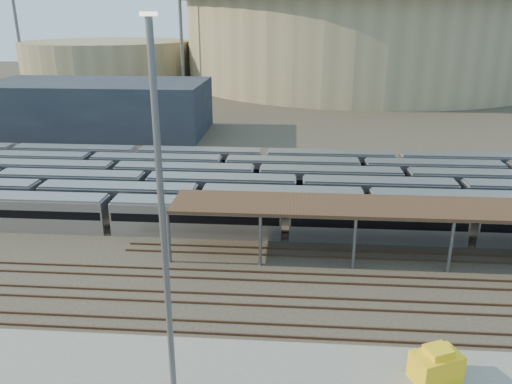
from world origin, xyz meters
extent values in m
plane|color=#383026|center=(0.00, 0.00, 0.00)|extent=(420.00, 420.00, 0.00)
cube|color=gray|center=(-5.00, -15.00, 0.10)|extent=(50.00, 9.00, 0.20)
cube|color=#ADADB1|center=(2.76, 8.00, 1.80)|extent=(112.00, 2.90, 3.60)
cube|color=#ADADB1|center=(-7.10, 12.20, 1.80)|extent=(112.00, 2.90, 3.60)
cube|color=#ADADB1|center=(4.24, 16.40, 1.80)|extent=(112.00, 2.90, 3.60)
cube|color=#ADADB1|center=(-1.20, 20.60, 1.80)|extent=(112.00, 2.90, 3.60)
cube|color=#ADADB1|center=(-6.06, 24.80, 1.80)|extent=(112.00, 2.90, 3.60)
cube|color=#ADADB1|center=(-0.67, 29.00, 1.80)|extent=(112.00, 2.90, 3.60)
cylinder|color=#5C5C62|center=(-8.00, 1.30, 2.50)|extent=(0.30, 0.30, 5.00)
cylinder|color=#5C5C62|center=(-8.00, 6.70, 2.50)|extent=(0.30, 0.30, 5.00)
cylinder|color=#5C5C62|center=(0.57, 1.30, 2.50)|extent=(0.30, 0.30, 5.00)
cylinder|color=#5C5C62|center=(0.57, 6.70, 2.50)|extent=(0.30, 0.30, 5.00)
cylinder|color=#5C5C62|center=(9.14, 1.30, 2.50)|extent=(0.30, 0.30, 5.00)
cylinder|color=#5C5C62|center=(9.14, 6.70, 2.50)|extent=(0.30, 0.30, 5.00)
cylinder|color=#5C5C62|center=(17.71, 1.30, 2.50)|extent=(0.30, 0.30, 5.00)
cylinder|color=#5C5C62|center=(17.71, 6.70, 2.50)|extent=(0.30, 0.30, 5.00)
cube|color=#362216|center=(22.00, 4.00, 5.15)|extent=(60.00, 6.00, 0.30)
cube|color=#4C3323|center=(0.00, -1.75, 0.09)|extent=(170.00, 0.12, 0.18)
cube|color=#4C3323|center=(0.00, -0.25, 0.09)|extent=(170.00, 0.12, 0.18)
cube|color=#4C3323|center=(0.00, -5.75, 0.09)|extent=(170.00, 0.12, 0.18)
cube|color=#4C3323|center=(0.00, -4.25, 0.09)|extent=(170.00, 0.12, 0.18)
cube|color=#4C3323|center=(0.00, -9.75, 0.09)|extent=(170.00, 0.12, 0.18)
cube|color=#4C3323|center=(0.00, -8.25, 0.09)|extent=(170.00, 0.12, 0.18)
cylinder|color=gray|center=(25.00, 140.00, 14.00)|extent=(116.00, 116.00, 28.00)
cylinder|color=gray|center=(-60.00, 130.00, 7.00)|extent=(56.00, 56.00, 14.00)
cube|color=#1E232D|center=(-35.00, 55.00, 5.00)|extent=(42.00, 20.00, 10.00)
cylinder|color=#5C5C62|center=(-30.00, 110.00, 18.00)|extent=(1.00, 1.00, 36.00)
cylinder|color=#5C5C62|center=(-85.00, 120.00, 18.00)|extent=(1.00, 1.00, 36.00)
cylinder|color=#5C5C62|center=(-10.00, 160.00, 18.00)|extent=(1.00, 1.00, 36.00)
cylinder|color=#5C5C62|center=(-3.52, -16.26, 11.13)|extent=(0.36, 0.36, 21.86)
cube|color=#FFF2CC|center=(-3.52, -16.26, 22.16)|extent=(0.82, 0.35, 0.20)
cube|color=yellow|center=(12.72, -13.59, 1.14)|extent=(3.50, 2.92, 1.87)
camera|label=1|loc=(3.33, -40.38, 22.10)|focal=35.00mm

